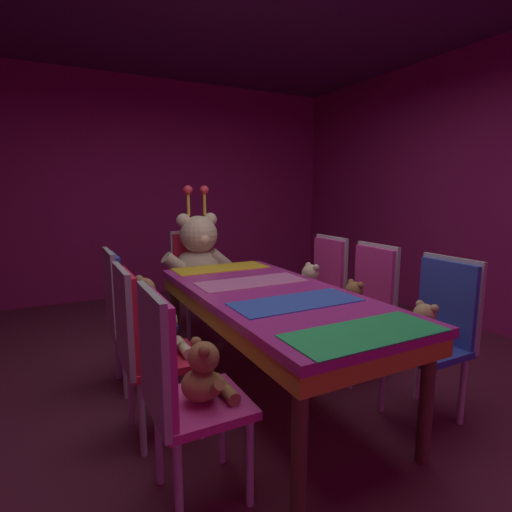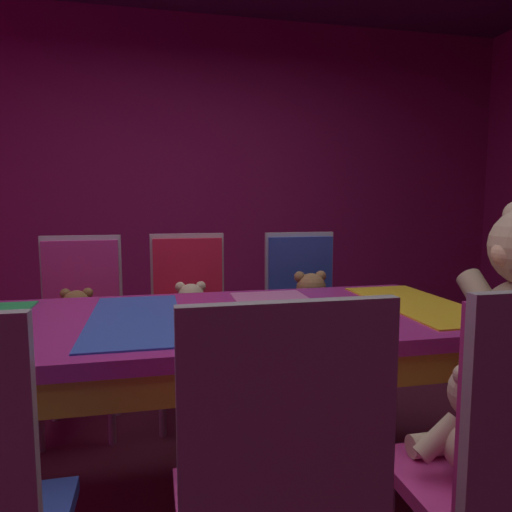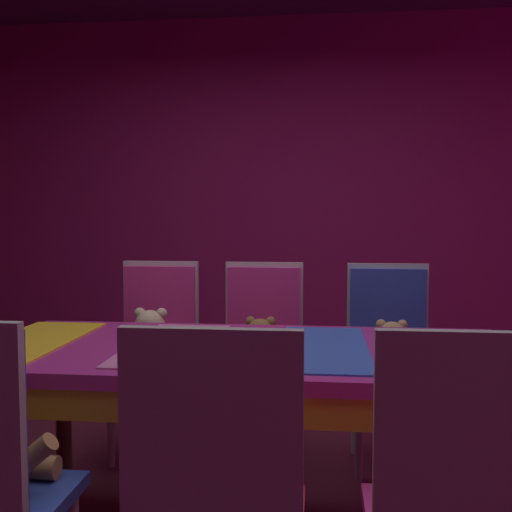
{
  "view_description": "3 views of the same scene",
  "coord_description": "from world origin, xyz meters",
  "px_view_note": "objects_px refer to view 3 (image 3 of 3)",
  "views": [
    {
      "loc": [
        -1.24,
        -2.14,
        1.39
      ],
      "look_at": [
        0.0,
        0.22,
        0.94
      ],
      "focal_mm": 27.9,
      "sensor_mm": 36.0,
      "label": 1
    },
    {
      "loc": [
        1.7,
        -0.21,
        1.16
      ],
      "look_at": [
        -0.04,
        0.17,
        0.95
      ],
      "focal_mm": 32.79,
      "sensor_mm": 36.0,
      "label": 2
    },
    {
      "loc": [
        -2.19,
        -0.26,
        1.23
      ],
      "look_at": [
        0.12,
        -0.02,
        1.07
      ],
      "focal_mm": 41.85,
      "sensor_mm": 36.0,
      "label": 3
    }
  ],
  "objects_px": {
    "teddy_right_2": "(150,343)",
    "teddy_right_0": "(392,352)",
    "banquet_table": "(248,370)",
    "chair_right_0": "(388,342)",
    "chair_right_1": "(263,338)",
    "teddy_right_1": "(260,348)",
    "chair_right_2": "(158,336)",
    "chair_left_0": "(460,492)",
    "chair_left_1": "(217,486)",
    "teddy_left_1": "(227,466)",
    "teddy_left_0": "(446,473)"
  },
  "relations": [
    {
      "from": "chair_left_0",
      "to": "teddy_right_2",
      "type": "bearing_deg",
      "value": 37.48
    },
    {
      "from": "chair_left_0",
      "to": "chair_right_0",
      "type": "height_order",
      "value": "same"
    },
    {
      "from": "teddy_left_0",
      "to": "teddy_left_1",
      "type": "height_order",
      "value": "teddy_left_1"
    },
    {
      "from": "chair_left_1",
      "to": "teddy_right_2",
      "type": "distance_m",
      "value": 1.67
    },
    {
      "from": "banquet_table",
      "to": "chair_right_1",
      "type": "relative_size",
      "value": 2.05
    },
    {
      "from": "teddy_left_0",
      "to": "teddy_right_1",
      "type": "xyz_separation_m",
      "value": [
        1.38,
        0.61,
        -0.0
      ]
    },
    {
      "from": "teddy_left_1",
      "to": "chair_left_1",
      "type": "bearing_deg",
      "value": 180.0
    },
    {
      "from": "banquet_table",
      "to": "chair_right_1",
      "type": "xyz_separation_m",
      "value": [
        0.84,
        0.02,
        -0.06
      ]
    },
    {
      "from": "banquet_table",
      "to": "chair_right_0",
      "type": "height_order",
      "value": "chair_right_0"
    },
    {
      "from": "chair_left_0",
      "to": "chair_right_1",
      "type": "height_order",
      "value": "same"
    },
    {
      "from": "banquet_table",
      "to": "chair_right_0",
      "type": "bearing_deg",
      "value": -36.52
    },
    {
      "from": "teddy_right_1",
      "to": "chair_right_2",
      "type": "bearing_deg",
      "value": -105.23
    },
    {
      "from": "teddy_left_1",
      "to": "chair_right_1",
      "type": "height_order",
      "value": "chair_right_1"
    },
    {
      "from": "banquet_table",
      "to": "chair_right_2",
      "type": "height_order",
      "value": "chair_right_2"
    },
    {
      "from": "chair_left_1",
      "to": "chair_right_1",
      "type": "distance_m",
      "value": 1.69
    },
    {
      "from": "banquet_table",
      "to": "teddy_right_1",
      "type": "xyz_separation_m",
      "value": [
        0.7,
        0.02,
        -0.08
      ]
    },
    {
      "from": "teddy_right_0",
      "to": "chair_left_1",
      "type": "bearing_deg",
      "value": -20.89
    },
    {
      "from": "chair_left_1",
      "to": "teddy_left_1",
      "type": "relative_size",
      "value": 3.24
    },
    {
      "from": "teddy_left_1",
      "to": "chair_right_0",
      "type": "height_order",
      "value": "chair_right_0"
    },
    {
      "from": "banquet_table",
      "to": "chair_right_1",
      "type": "distance_m",
      "value": 0.85
    },
    {
      "from": "teddy_right_1",
      "to": "teddy_right_2",
      "type": "bearing_deg",
      "value": -90.77
    },
    {
      "from": "chair_right_2",
      "to": "teddy_right_2",
      "type": "bearing_deg",
      "value": 0.0
    },
    {
      "from": "teddy_right_2",
      "to": "teddy_left_0",
      "type": "bearing_deg",
      "value": 40.24
    },
    {
      "from": "chair_right_0",
      "to": "chair_left_0",
      "type": "bearing_deg",
      "value": -0.84
    },
    {
      "from": "teddy_left_0",
      "to": "chair_left_0",
      "type": "bearing_deg",
      "value": 180.0
    },
    {
      "from": "teddy_left_0",
      "to": "teddy_right_1",
      "type": "relative_size",
      "value": 1.03
    },
    {
      "from": "teddy_left_0",
      "to": "chair_left_1",
      "type": "height_order",
      "value": "chair_left_1"
    },
    {
      "from": "chair_left_1",
      "to": "chair_right_0",
      "type": "relative_size",
      "value": 1.0
    },
    {
      "from": "chair_right_0",
      "to": "chair_right_1",
      "type": "xyz_separation_m",
      "value": [
        0.02,
        0.64,
        0.0
      ]
    },
    {
      "from": "teddy_left_1",
      "to": "teddy_right_0",
      "type": "height_order",
      "value": "teddy_left_1"
    },
    {
      "from": "chair_left_0",
      "to": "teddy_right_0",
      "type": "distance_m",
      "value": 1.5
    },
    {
      "from": "chair_right_2",
      "to": "chair_left_1",
      "type": "bearing_deg",
      "value": 19.84
    },
    {
      "from": "chair_right_0",
      "to": "chair_right_1",
      "type": "height_order",
      "value": "same"
    },
    {
      "from": "chair_left_1",
      "to": "teddy_right_1",
      "type": "relative_size",
      "value": 3.44
    },
    {
      "from": "teddy_right_2",
      "to": "teddy_right_0",
      "type": "bearing_deg",
      "value": 88.73
    },
    {
      "from": "chair_right_1",
      "to": "teddy_right_2",
      "type": "xyz_separation_m",
      "value": [
        -0.14,
        0.56,
        -0.01
      ]
    },
    {
      "from": "chair_right_0",
      "to": "teddy_right_2",
      "type": "distance_m",
      "value": 1.2
    },
    {
      "from": "chair_right_1",
      "to": "teddy_right_1",
      "type": "bearing_deg",
      "value": 0.0
    },
    {
      "from": "chair_right_1",
      "to": "teddy_right_1",
      "type": "height_order",
      "value": "chair_right_1"
    },
    {
      "from": "chair_right_0",
      "to": "chair_right_2",
      "type": "distance_m",
      "value": 1.2
    },
    {
      "from": "teddy_left_1",
      "to": "teddy_right_2",
      "type": "bearing_deg",
      "value": 23.49
    },
    {
      "from": "teddy_left_1",
      "to": "chair_right_0",
      "type": "relative_size",
      "value": 0.31
    },
    {
      "from": "teddy_left_0",
      "to": "chair_right_2",
      "type": "distance_m",
      "value": 1.93
    },
    {
      "from": "chair_left_0",
      "to": "chair_left_1",
      "type": "relative_size",
      "value": 1.0
    },
    {
      "from": "chair_left_0",
      "to": "teddy_left_1",
      "type": "xyz_separation_m",
      "value": [
        0.12,
        0.56,
        -0.02
      ]
    },
    {
      "from": "teddy_left_1",
      "to": "teddy_right_2",
      "type": "distance_m",
      "value": 1.54
    },
    {
      "from": "teddy_left_0",
      "to": "chair_right_1",
      "type": "distance_m",
      "value": 1.64
    },
    {
      "from": "teddy_left_1",
      "to": "chair_right_1",
      "type": "distance_m",
      "value": 1.55
    },
    {
      "from": "chair_right_0",
      "to": "chair_right_2",
      "type": "xyz_separation_m",
      "value": [
        0.03,
        1.2,
        0.0
      ]
    },
    {
      "from": "chair_right_2",
      "to": "teddy_right_2",
      "type": "height_order",
      "value": "chair_right_2"
    }
  ]
}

